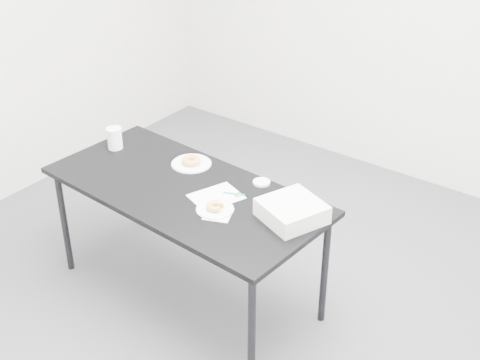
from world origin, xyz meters
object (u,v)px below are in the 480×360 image
Objects in this scene: donut_far at (191,161)px; scorecard at (216,197)px; plate_near at (215,209)px; donut_near at (215,206)px; bakery_box at (292,211)px; coffee_cup at (115,138)px; pen at (234,194)px; table at (185,197)px; plate_far at (191,164)px.

scorecard is at bearing -30.14° from donut_far.
donut_near is (0.00, 0.00, 0.02)m from plate_near.
bakery_box reaches higher than donut_far.
plate_near is at bearing -11.40° from coffee_cup.
plate_near is 0.96m from coffee_cup.
bakery_box is at bearing -0.81° from coffee_cup.
coffee_cup reaches higher than pen.
plate_far is (-0.15, 0.24, 0.06)m from table.
coffee_cup is at bearing 173.73° from table.
pen is at bearing -16.93° from donut_far.
plate_far is (-0.43, 0.31, -0.00)m from plate_near.
coffee_cup is (-0.94, 0.19, 0.04)m from donut_near.
donut_near reaches higher than plate_far.
donut_far reaches higher than table.
donut_far is at bearing 140.49° from pen.
plate_near is at bearing 0.00° from donut_near.
bakery_box reaches higher than scorecard.
bakery_box is (0.80, -0.14, 0.02)m from donut_far.
plate_far is (-0.41, 0.13, -0.00)m from pen.
coffee_cup is at bearing -164.94° from scorecard.
table is 8.28× the size of plate_near.
donut_near reaches higher than scorecard.
donut_near is 0.40× the size of plate_far.
scorecard is 0.14m from donut_near.
plate_near reaches higher than plate_far.
table is 14.89× the size of donut_far.
bakery_box reaches higher than pen.
coffee_cup reaches higher than scorecard.
donut_near is at bearing -36.07° from plate_far.
table is at bearing -57.29° from plate_far.
plate_near is at bearing -36.07° from plate_far.
bakery_box is at bearing 24.77° from plate_near.
bakery_box is at bearing 24.77° from donut_near.
plate_far is at bearing 126.34° from table.
table is 0.69m from coffee_cup.
coffee_cup is 0.47× the size of bakery_box.
plate_near is at bearing -33.66° from scorecard.
table is 0.21m from scorecard.
table is 0.29m from pen.
pen is at bearing 94.26° from plate_near.
pen is 0.52× the size of plate_far.
pen reaches higher than scorecard.
pen is 0.90× the size of coffee_cup.
scorecard is at bearing 125.92° from plate_near.
table is at bearing -149.31° from scorecard.
bakery_box is (0.37, 0.17, 0.02)m from donut_near.
pen is 0.42× the size of bakery_box.
donut_far is (0.00, 0.00, 0.02)m from plate_far.
donut_near is at bearing -108.32° from pen.
pen reaches higher than plate_near.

